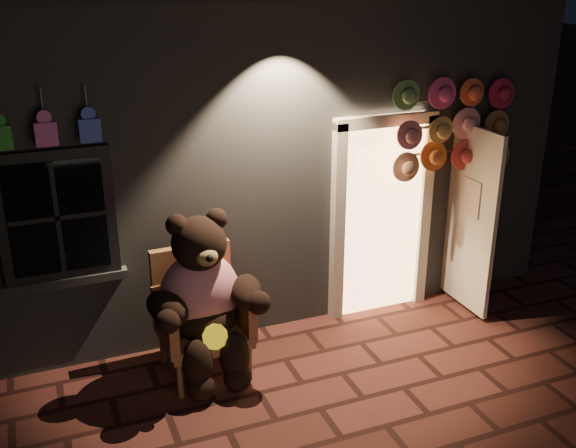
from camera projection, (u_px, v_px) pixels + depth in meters
ground at (321, 409)px, 5.85m from camera, size 60.00×60.00×0.00m
shop_building at (195, 119)px, 8.66m from camera, size 7.30×5.95×3.51m
wicker_armchair at (200, 312)px, 6.26m from camera, size 0.83×0.75×1.17m
teddy_bear at (204, 298)px, 6.05m from camera, size 1.16×0.91×1.60m
hat_rack at (455, 129)px, 6.93m from camera, size 1.43×0.22×2.52m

